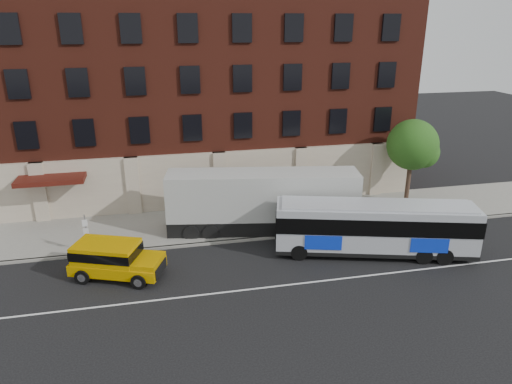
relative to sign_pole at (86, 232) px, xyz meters
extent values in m
plane|color=black|center=(8.50, -6.15, -1.45)|extent=(120.00, 120.00, 0.00)
cube|color=gray|center=(8.50, 2.85, -1.38)|extent=(60.00, 6.00, 0.15)
cube|color=gray|center=(8.50, -0.15, -1.38)|extent=(60.00, 0.25, 0.15)
cube|color=silver|center=(8.50, -5.65, -1.45)|extent=(60.00, 0.12, 0.01)
cube|color=#5A2015|center=(8.50, 10.85, 6.20)|extent=(30.00, 10.00, 15.00)
cube|color=#B9AB93|center=(8.50, 5.70, 0.70)|extent=(30.00, 0.35, 4.00)
cube|color=#44120C|center=(-2.50, 4.85, 1.80)|extent=(4.20, 2.20, 0.30)
cube|color=#B9AB93|center=(-3.50, 5.60, 0.70)|extent=(0.90, 0.55, 4.00)
cube|color=#B9AB93|center=(2.50, 5.60, 0.70)|extent=(0.90, 0.55, 4.00)
cube|color=#B9AB93|center=(8.50, 5.60, 0.70)|extent=(0.90, 0.55, 4.00)
cube|color=#B9AB93|center=(14.50, 5.60, 0.70)|extent=(0.90, 0.55, 4.00)
cube|color=#B9AB93|center=(20.50, 5.60, 0.70)|extent=(0.90, 0.55, 4.00)
cube|color=black|center=(-3.75, 5.77, 4.50)|extent=(1.30, 0.20, 1.80)
cube|color=black|center=(-0.25, 5.77, 4.50)|extent=(1.30, 0.20, 1.80)
cube|color=black|center=(3.25, 5.77, 4.50)|extent=(1.30, 0.20, 1.80)
cube|color=black|center=(6.75, 5.77, 4.50)|extent=(1.30, 0.20, 1.80)
cube|color=black|center=(10.25, 5.77, 4.50)|extent=(1.30, 0.20, 1.80)
cube|color=black|center=(13.75, 5.77, 4.50)|extent=(1.30, 0.20, 1.80)
cube|color=black|center=(17.25, 5.77, 4.50)|extent=(1.30, 0.20, 1.80)
cube|color=black|center=(20.75, 5.77, 4.50)|extent=(1.30, 0.20, 1.80)
cube|color=black|center=(-3.75, 5.77, 7.70)|extent=(1.30, 0.20, 1.80)
cube|color=black|center=(-0.25, 5.77, 7.70)|extent=(1.30, 0.20, 1.80)
cube|color=black|center=(3.25, 5.77, 7.70)|extent=(1.30, 0.20, 1.80)
cube|color=black|center=(6.75, 5.77, 7.70)|extent=(1.30, 0.20, 1.80)
cube|color=black|center=(10.25, 5.77, 7.70)|extent=(1.30, 0.20, 1.80)
cube|color=black|center=(13.75, 5.77, 7.70)|extent=(1.30, 0.20, 1.80)
cube|color=black|center=(17.25, 5.77, 7.70)|extent=(1.30, 0.20, 1.80)
cube|color=black|center=(20.75, 5.77, 7.70)|extent=(1.30, 0.20, 1.80)
cube|color=black|center=(-3.75, 5.77, 10.90)|extent=(1.30, 0.20, 1.80)
cube|color=black|center=(-0.25, 5.77, 10.90)|extent=(1.30, 0.20, 1.80)
cube|color=black|center=(3.25, 5.77, 10.90)|extent=(1.30, 0.20, 1.80)
cube|color=black|center=(6.75, 5.77, 10.90)|extent=(1.30, 0.20, 1.80)
cube|color=black|center=(10.25, 5.77, 10.90)|extent=(1.30, 0.20, 1.80)
cube|color=black|center=(13.75, 5.77, 10.90)|extent=(1.30, 0.20, 1.80)
cube|color=black|center=(17.25, 5.77, 10.90)|extent=(1.30, 0.20, 1.80)
cube|color=black|center=(20.75, 5.77, 10.90)|extent=(1.30, 0.20, 1.80)
cube|color=black|center=(-2.00, 5.63, 0.30)|extent=(2.60, 0.15, 2.80)
cube|color=black|center=(4.00, 5.63, 0.30)|extent=(2.60, 0.15, 2.80)
cube|color=black|center=(10.00, 5.63, 0.30)|extent=(2.60, 0.15, 2.80)
cube|color=black|center=(16.00, 5.63, 0.30)|extent=(2.60, 0.15, 2.80)
cylinder|color=gray|center=(0.00, 0.05, -0.20)|extent=(0.07, 0.07, 2.50)
cube|color=silver|center=(0.00, -0.10, 0.60)|extent=(0.30, 0.03, 0.40)
cube|color=silver|center=(0.00, -0.10, 0.10)|extent=(0.30, 0.03, 0.35)
cylinder|color=#3A271D|center=(22.00, 3.35, 0.20)|extent=(0.32, 0.32, 3.00)
sphere|color=#224F16|center=(22.00, 3.35, 3.10)|extent=(3.60, 3.60, 3.60)
sphere|color=#224F16|center=(22.70, 2.95, 2.60)|extent=(2.20, 2.20, 2.20)
sphere|color=#224F16|center=(21.40, 3.75, 2.70)|extent=(2.00, 2.00, 2.00)
cube|color=#A7ABB2|center=(16.21, -3.30, 0.22)|extent=(11.48, 5.31, 2.68)
cube|color=black|center=(16.21, -3.30, -1.03)|extent=(11.54, 5.37, 0.23)
cube|color=#A7ABB2|center=(16.21, -3.30, 1.60)|extent=(10.86, 4.88, 0.11)
cube|color=black|center=(16.21, -3.30, 0.66)|extent=(11.57, 5.40, 0.94)
cube|color=#0D2EC7|center=(12.99, -3.65, -0.28)|extent=(2.00, 0.60, 0.85)
cube|color=#0D2EC7|center=(19.25, -2.91, -0.28)|extent=(2.00, 0.60, 0.85)
cylinder|color=black|center=(11.76, -3.15, -0.98)|extent=(0.98, 0.53, 0.94)
cylinder|color=black|center=(12.34, -1.11, -0.98)|extent=(0.98, 0.53, 0.94)
cylinder|color=black|center=(18.45, -5.03, -0.98)|extent=(0.98, 0.53, 0.94)
cylinder|color=black|center=(19.03, -2.99, -0.98)|extent=(0.98, 0.53, 0.94)
cylinder|color=black|center=(19.54, -5.34, -0.98)|extent=(0.98, 0.53, 0.94)
cylinder|color=black|center=(20.11, -3.30, -0.98)|extent=(0.98, 0.53, 0.94)
cube|color=#CF9601|center=(1.84, -2.92, -0.81)|extent=(5.11, 3.53, 0.59)
cube|color=#CF9601|center=(1.33, -2.73, -0.03)|extent=(3.72, 2.96, 0.98)
cube|color=black|center=(1.33, -2.73, 0.02)|extent=(3.77, 3.02, 0.49)
cube|color=#CF9601|center=(3.35, -3.51, -0.37)|extent=(2.05, 2.27, 0.29)
cube|color=black|center=(4.06, -3.78, -0.76)|extent=(0.62, 1.49, 0.54)
cylinder|color=black|center=(-0.50, -2.02, -0.37)|extent=(0.47, 0.77, 0.75)
cylinder|color=black|center=(2.91, -4.37, -1.06)|extent=(0.83, 0.54, 0.79)
cylinder|color=silver|center=(2.91, -4.37, -1.06)|extent=(0.51, 0.43, 0.43)
cylinder|color=black|center=(3.61, -2.57, -1.06)|extent=(0.83, 0.54, 0.79)
cylinder|color=silver|center=(3.61, -2.57, -1.06)|extent=(0.51, 0.43, 0.43)
cylinder|color=black|center=(0.07, -3.27, -1.06)|extent=(0.83, 0.54, 0.79)
cylinder|color=silver|center=(0.07, -3.27, -1.06)|extent=(0.51, 0.43, 0.43)
cylinder|color=black|center=(0.76, -1.47, -1.06)|extent=(0.83, 0.54, 0.79)
cylinder|color=silver|center=(0.76, -1.47, -1.06)|extent=(0.51, 0.43, 0.43)
cube|color=black|center=(10.60, 1.03, -0.90)|extent=(12.18, 4.43, 1.09)
cube|color=#B8B8B4|center=(10.60, 1.03, 1.09)|extent=(12.18, 4.47, 2.89)
cylinder|color=black|center=(5.99, 0.68, -0.95)|extent=(1.03, 0.45, 1.00)
cylinder|color=black|center=(6.39, 2.93, -0.95)|extent=(1.03, 0.45, 1.00)
cylinder|color=black|center=(7.17, 0.47, -0.95)|extent=(1.03, 0.45, 1.00)
cylinder|color=black|center=(7.56, 2.72, -0.95)|extent=(1.03, 0.45, 1.00)
cylinder|color=black|center=(13.64, -0.67, -0.95)|extent=(1.03, 0.45, 1.00)
cylinder|color=black|center=(14.03, 1.58, -0.95)|extent=(1.03, 0.45, 1.00)
cylinder|color=black|center=(14.81, -0.88, -0.95)|extent=(1.03, 0.45, 1.00)
cylinder|color=black|center=(15.21, 1.38, -0.95)|extent=(1.03, 0.45, 1.00)
camera|label=1|loc=(4.37, -25.83, 11.41)|focal=32.89mm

